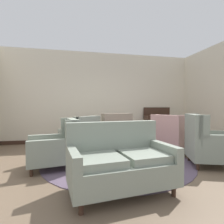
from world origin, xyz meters
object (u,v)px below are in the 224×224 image
Objects in this scene: settee at (120,162)px; armchair_near_window at (206,144)px; porcelain_vase at (129,134)px; armchair_back_corner at (57,147)px; coffee_table at (128,144)px; armchair_foreground_right at (82,137)px; armchair_near_sideboard at (171,137)px; armchair_beside_settee at (114,133)px; sideboard at (159,126)px; side_table at (183,137)px.

settee is 1.46× the size of armchair_near_window.
porcelain_vase is 1.55m from armchair_back_corner.
coffee_table is 0.90× the size of armchair_foreground_right.
armchair_foreground_right is 1.03× the size of armchair_near_sideboard.
armchair_foreground_right is at bearing 9.91° from armchair_beside_settee.
settee is 2.10m from armchair_near_window.
armchair_near_window reaches higher than armchair_near_sideboard.
sideboard is (2.80, 1.25, 0.09)m from armchair_foreground_right.
armchair_near_sideboard reaches higher than coffee_table.
porcelain_vase is at bearing 33.23° from coffee_table.
porcelain_vase is at bearing -166.47° from side_table.
porcelain_vase is at bearing 86.79° from armchair_back_corner.
armchair_near_window is at bearing -100.97° from side_table.
armchair_foreground_right is 2.29m from armchair_near_sideboard.
armchair_foreground_right is (-2.41, 1.59, -0.03)m from armchair_near_window.
armchair_foreground_right is at bearing 144.35° from armchair_back_corner.
porcelain_vase is at bearing 77.73° from armchair_near_sideboard.
side_table is (1.67, -0.85, -0.03)m from armchair_beside_settee.
side_table is at bearing 9.18° from armchair_near_window.
armchair_beside_settee is 1.01m from armchair_foreground_right.
settee is 1.51× the size of armchair_beside_settee.
armchair_foreground_right is at bearing 76.62° from armchair_near_window.
side_table is 1.77m from sideboard.
sideboard is at bearing 49.80° from coffee_table.
armchair_near_window is 2.89m from armchair_foreground_right.
side_table reaches higher than coffee_table.
settee reaches higher than armchair_back_corner.
side_table is at bearing 90.39° from armchair_back_corner.
armchair_beside_settee reaches higher than coffee_table.
armchair_back_corner is 2.04m from armchair_beside_settee.
armchair_near_sideboard is (1.25, 0.36, 0.05)m from coffee_table.
armchair_beside_settee is (-0.02, 1.27, 0.05)m from coffee_table.
armchair_foreground_right is 0.94× the size of sideboard.
armchair_back_corner is 4.05m from sideboard.
coffee_table is 1.70m from side_table.
armchair_back_corner is 0.96× the size of armchair_near_sideboard.
armchair_beside_settee is at bearing 157.67° from armchair_foreground_right.
armchair_near_window reaches higher than armchair_beside_settee.
coffee_table is 1.59m from armchair_near_window.
porcelain_vase is (0.04, 0.03, 0.21)m from coffee_table.
armchair_near_window is at bearing 12.59° from settee.
armchair_beside_settee is 0.91× the size of armchair_foreground_right.
side_table is at bearing 32.23° from settee.
armchair_near_window reaches higher than armchair_foreground_right.
armchair_near_window is (1.45, -1.94, 0.02)m from armchair_beside_settee.
coffee_table is 0.84× the size of sideboard.
settee is at bearing 129.93° from armchair_near_window.
settee is 2.70m from armchair_beside_settee.
armchair_near_window is 0.97× the size of armchair_near_sideboard.
armchair_beside_settee is 0.94× the size of armchair_near_sideboard.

